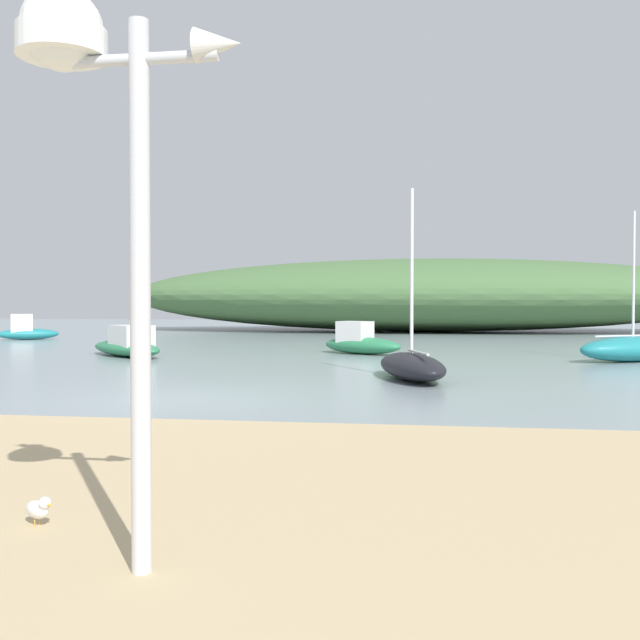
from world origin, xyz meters
TOP-DOWN VIEW (x-y plane):
  - ground_plane at (0.00, 0.00)m, footprint 120.00×120.00m
  - distant_hill at (4.15, 32.41)m, footprint 37.78×12.10m
  - mast_structure at (2.47, -8.92)m, footprint 1.35×0.53m
  - motorboat_by_sandbar at (-5.46, 9.83)m, footprint 4.02×3.83m
  - sailboat_east_reach at (10.56, 10.10)m, footprint 3.96×2.96m
  - motorboat_mid_channel at (2.08, 12.10)m, footprint 3.20×2.42m
  - sailboat_outer_mooring at (4.06, 4.01)m, footprint 2.21×3.96m
  - motorboat_off_point at (-14.64, 19.19)m, footprint 2.82×2.13m
  - seagull_near_waterline at (1.71, -8.18)m, footprint 0.30×0.20m

SIDE VIEW (x-z plane):
  - ground_plane at x=0.00m, z-range 0.00..0.00m
  - sailboat_outer_mooring at x=4.06m, z-range -1.90..2.54m
  - seagull_near_waterline at x=1.71m, z-range 0.22..0.44m
  - motorboat_by_sandbar at x=-5.46m, z-range -0.14..0.90m
  - sailboat_east_reach at x=10.56m, z-range -1.88..2.67m
  - motorboat_mid_channel at x=2.08m, z-range -0.15..0.98m
  - motorboat_off_point at x=-14.64m, z-range -0.18..1.05m
  - distant_hill at x=4.15m, z-range 0.00..4.47m
  - mast_structure at x=2.47m, z-range 1.32..4.78m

